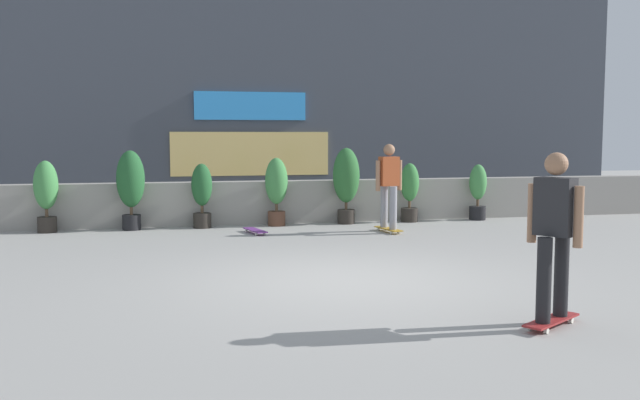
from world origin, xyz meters
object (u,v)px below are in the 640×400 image
potted_plant_4 (346,179)px  potted_plant_0 (46,192)px  potted_plant_1 (131,184)px  skater_far_left (554,231)px  skater_far_right (389,184)px  potted_plant_2 (202,192)px  skateboard_near_camera (255,230)px  potted_plant_5 (410,190)px  potted_plant_6 (478,190)px  potted_plant_3 (276,187)px

potted_plant_4 → potted_plant_0: bearing=180.0°
potted_plant_1 → potted_plant_0: bearing=180.0°
skater_far_left → skater_far_right: bearing=85.1°
potted_plant_1 → potted_plant_4: (4.39, -0.00, 0.02)m
potted_plant_0 → potted_plant_2: potted_plant_0 is taller
potted_plant_0 → skateboard_near_camera: (3.88, -1.06, -0.72)m
potted_plant_4 → skater_far_right: bearing=-72.6°
potted_plant_0 → potted_plant_4: bearing=-0.0°
potted_plant_0 → potted_plant_2: 2.95m
potted_plant_0 → skater_far_right: 6.57m
skater_far_left → potted_plant_0: bearing=125.7°
potted_plant_5 → potted_plant_6: 1.59m
potted_plant_0 → skater_far_left: skater_far_left is taller
potted_plant_2 → skater_far_right: (3.46, -1.45, 0.22)m
potted_plant_0 → skater_far_left: size_ratio=0.81×
potted_plant_4 → skater_far_left: bearing=-90.8°
potted_plant_0 → potted_plant_4: potted_plant_4 is taller
potted_plant_3 → skateboard_near_camera: 1.42m
potted_plant_3 → potted_plant_0: bearing=180.0°
potted_plant_1 → potted_plant_5: 5.81m
potted_plant_0 → potted_plant_3: 4.47m
potted_plant_5 → skateboard_near_camera: (-3.49, -1.06, -0.63)m
potted_plant_1 → skateboard_near_camera: (2.31, -1.06, -0.86)m
potted_plant_2 → potted_plant_3: bearing=-0.0°
potted_plant_0 → skater_far_right: skater_far_right is taller
potted_plant_6 → skater_far_left: bearing=-111.1°
potted_plant_2 → potted_plant_5: size_ratio=1.02×
potted_plant_3 → potted_plant_6: bearing=0.0°
potted_plant_6 → skateboard_near_camera: bearing=-168.2°
potted_plant_2 → potted_plant_1: bearing=-180.0°
potted_plant_0 → potted_plant_2: bearing=0.0°
potted_plant_3 → potted_plant_5: (2.90, 0.00, -0.11)m
potted_plant_6 → potted_plant_3: bearing=-180.0°
potted_plant_4 → skateboard_near_camera: bearing=-152.9°
skater_far_left → skateboard_near_camera: skater_far_left is taller
potted_plant_3 → skater_far_left: size_ratio=0.83×
potted_plant_1 → potted_plant_4: 4.39m
potted_plant_0 → potted_plant_6: bearing=0.0°
skater_far_right → skater_far_left: bearing=-94.9°
skater_far_right → potted_plant_6: bearing=29.6°
potted_plant_5 → skateboard_near_camera: 3.70m
potted_plant_6 → skater_far_right: size_ratio=0.72×
potted_plant_2 → skateboard_near_camera: size_ratio=1.57×
potted_plant_4 → skater_far_left: size_ratio=0.94×
potted_plant_1 → potted_plant_2: potted_plant_1 is taller
potted_plant_2 → potted_plant_6: bearing=0.0°
skater_far_right → skateboard_near_camera: bearing=171.3°
potted_plant_5 → skater_far_right: skater_far_right is taller
skater_far_left → potted_plant_1: bearing=117.7°
potted_plant_2 → potted_plant_6: size_ratio=1.06×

